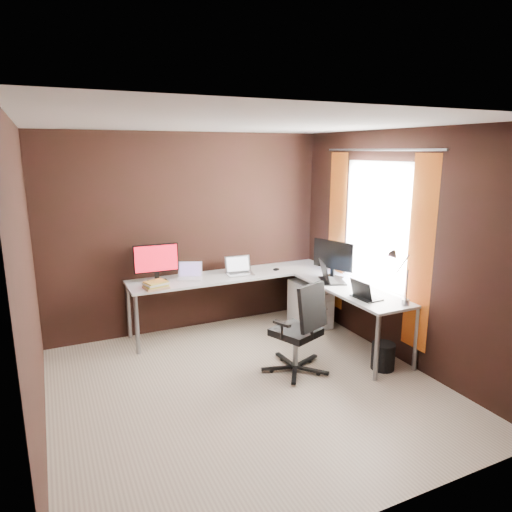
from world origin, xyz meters
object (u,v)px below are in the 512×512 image
(monitor_left, at_px, (156,261))
(laptop_silver, at_px, (239,270))
(wastebasket, at_px, (383,356))
(drawer_pedestal, at_px, (310,304))
(book_stack, at_px, (156,285))
(desk_lamp, at_px, (398,270))
(monitor_right, at_px, (333,257))
(laptop_white, at_px, (190,275))
(office_chair, at_px, (298,346))
(laptop_black_big, at_px, (329,277))
(laptop_black_small, at_px, (364,294))

(monitor_left, height_order, laptop_silver, monitor_left)
(wastebasket, bearing_deg, laptop_silver, 118.18)
(drawer_pedestal, relative_size, monitor_left, 1.12)
(book_stack, bearing_deg, laptop_silver, 9.28)
(book_stack, relative_size, desk_lamp, 0.53)
(drawer_pedestal, bearing_deg, wastebasket, -88.11)
(monitor_right, distance_m, wastebasket, 1.37)
(laptop_white, height_order, wastebasket, laptop_white)
(office_chair, bearing_deg, laptop_white, 94.61)
(book_stack, xyz_separation_m, wastebasket, (2.03, -1.54, -0.63))
(drawer_pedestal, height_order, wastebasket, drawer_pedestal)
(office_chair, bearing_deg, monitor_right, 17.21)
(monitor_left, height_order, desk_lamp, desk_lamp)
(laptop_black_big, bearing_deg, book_stack, 93.89)
(laptop_silver, bearing_deg, monitor_right, -27.89)
(laptop_silver, height_order, laptop_black_small, laptop_silver)
(laptop_white, xyz_separation_m, wastebasket, (1.56, -1.78, -0.63))
(laptop_black_small, relative_size, desk_lamp, 0.56)
(laptop_black_small, distance_m, desk_lamp, 0.46)
(monitor_left, xyz_separation_m, office_chair, (1.11, -1.47, -0.70))
(monitor_right, bearing_deg, desk_lamp, 161.12)
(desk_lamp, relative_size, wastebasket, 1.99)
(drawer_pedestal, height_order, monitor_right, monitor_right)
(desk_lamp, bearing_deg, wastebasket, 141.08)
(laptop_silver, height_order, office_chair, office_chair)
(wastebasket, bearing_deg, desk_lamp, -26.79)
(monitor_left, xyz_separation_m, laptop_black_small, (1.86, -1.57, -0.21))
(monitor_left, height_order, laptop_black_big, monitor_left)
(monitor_left, relative_size, monitor_right, 0.98)
(monitor_right, relative_size, laptop_silver, 1.54)
(monitor_left, bearing_deg, laptop_black_big, -22.68)
(monitor_right, xyz_separation_m, laptop_white, (-1.62, 0.71, -0.22))
(book_stack, bearing_deg, desk_lamp, -36.79)
(monitor_right, relative_size, laptop_white, 1.53)
(desk_lamp, distance_m, office_chair, 1.28)
(monitor_right, bearing_deg, office_chair, 108.61)
(laptop_silver, xyz_separation_m, desk_lamp, (1.01, -1.77, 0.31))
(monitor_right, distance_m, laptop_white, 1.78)
(monitor_left, relative_size, laptop_black_small, 1.68)
(drawer_pedestal, height_order, laptop_black_big, laptop_black_big)
(monitor_right, bearing_deg, laptop_silver, 35.90)
(drawer_pedestal, distance_m, book_stack, 2.05)
(laptop_white, height_order, laptop_black_big, laptop_black_big)
(drawer_pedestal, bearing_deg, monitor_left, 167.83)
(book_stack, xyz_separation_m, desk_lamp, (2.12, -1.59, 0.31))
(laptop_black_big, relative_size, wastebasket, 1.58)
(laptop_black_big, relative_size, book_stack, 1.51)
(monitor_right, bearing_deg, laptop_white, 45.90)
(laptop_black_big, xyz_separation_m, desk_lamp, (0.16, -0.98, 0.30))
(book_stack, bearing_deg, monitor_right, -12.84)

